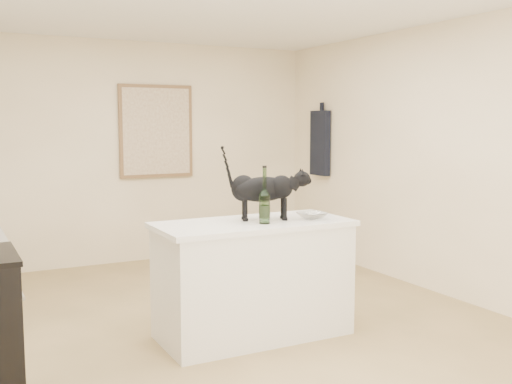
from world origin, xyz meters
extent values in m
plane|color=tan|center=(0.00, 0.00, 0.00)|extent=(5.50, 5.50, 0.00)
plane|color=#FFEBC5|center=(0.00, 2.75, 1.30)|extent=(4.50, 0.00, 4.50)
plane|color=#FFEBC5|center=(2.25, 0.00, 1.30)|extent=(0.00, 5.50, 5.50)
cube|color=white|center=(0.10, -0.20, 0.43)|extent=(1.44, 0.67, 0.86)
cube|color=white|center=(0.10, -0.20, 0.88)|extent=(1.50, 0.70, 0.04)
cube|color=brown|center=(0.30, 2.72, 1.55)|extent=(0.90, 0.03, 1.10)
cube|color=beige|center=(0.30, 2.70, 1.55)|extent=(0.82, 0.00, 1.02)
cube|color=black|center=(2.19, 2.05, 1.40)|extent=(0.08, 0.34, 0.80)
cylinder|color=#214F1F|center=(0.13, -0.32, 1.09)|extent=(0.09, 0.09, 0.38)
imported|color=silver|center=(0.56, -0.31, 0.93)|extent=(0.24, 0.24, 0.05)
camera|label=1|loc=(-2.00, -4.28, 1.65)|focal=42.60mm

